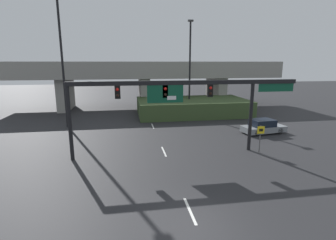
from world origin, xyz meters
The scene contains 9 objects.
ground_plane centered at (0.00, 0.00, 0.00)m, with size 160.00×160.00×0.00m, color #262628.
lane_markings centered at (0.00, 14.30, 0.00)m, with size 0.14×46.46×0.01m.
signal_gantry centered at (1.25, 9.17, 4.76)m, with size 17.69×0.44×5.78m.
speed_limit_sign centered at (7.54, 8.43, 1.46)m, with size 0.60×0.11×2.23m.
highway_light_pole_near centered at (-9.46, 19.79, 8.24)m, with size 0.70×0.36×15.72m.
highway_light_pole_far centered at (5.77, 24.98, 6.63)m, with size 0.70×0.36×12.51m.
overpass_bridge centered at (0.00, 31.58, 4.94)m, with size 42.18×8.27×7.19m.
grass_embankment centered at (6.16, 24.73, 1.05)m, with size 14.91×8.41×2.10m.
parked_sedan_near_right centered at (10.85, 13.90, 0.66)m, with size 4.61×2.48×1.43m.
Camera 1 is at (-2.91, -10.17, 7.13)m, focal length 28.00 mm.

